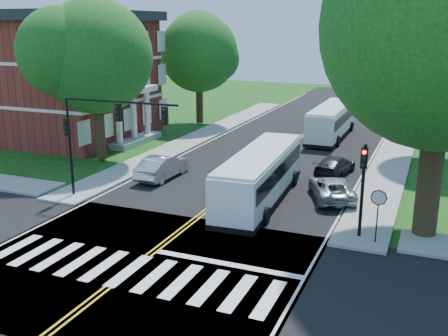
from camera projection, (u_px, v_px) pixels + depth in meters
The scene contains 22 objects.
ground at pixel (136, 266), 21.89m from camera, with size 140.00×140.00×0.00m, color #104210.
road at pixel (268, 163), 37.92m from camera, with size 14.00×96.00×0.01m, color black.
cross_road at pixel (136, 266), 21.88m from camera, with size 60.00×12.00×0.01m, color black.
center_line at pixel (283, 151), 41.48m from camera, with size 0.36×70.00×0.01m, color gold.
edge_line_w at pixel (205, 144), 43.98m from camera, with size 0.12×70.00×0.01m, color silver.
edge_line_e at pixel (371, 159), 38.99m from camera, with size 0.12×70.00×0.01m, color silver.
crosswalk at pixel (129, 271), 21.44m from camera, with size 12.60×3.00×0.01m, color silver.
stop_bar at pixel (227, 264), 22.02m from camera, with size 6.60×0.40×0.01m, color silver.
sidewalk_nw at pixel (204, 135), 47.19m from camera, with size 2.60×40.00×0.15m, color gray.
sidewalk_ne at pixel (396, 151), 41.09m from camera, with size 2.60×40.00×0.15m, color gray.
tree_ne_big at pixel (446, 27), 22.40m from camera, with size 10.80×10.80×14.91m.
tree_west_near at pixel (95, 57), 36.57m from camera, with size 8.00×8.00×11.40m.
tree_west_far at pixel (199, 53), 50.78m from camera, with size 7.60×7.60×10.67m.
brick_building at pixel (39, 74), 46.32m from camera, with size 20.00×13.00×10.80m.
signal_nw at pixel (102, 126), 28.59m from camera, with size 7.15×0.46×5.66m.
signal_ne at pixel (363, 179), 23.82m from camera, with size 0.30×0.46×4.40m.
stop_sign at pixel (378, 203), 23.36m from camera, with size 0.76×0.08×2.53m.
bus_lead at pixel (261, 175), 29.47m from camera, with size 3.16×11.25×2.88m.
bus_follow at pixel (332, 121), 46.07m from camera, with size 2.69×10.96×2.83m.
hatchback at pixel (163, 167), 34.07m from camera, with size 1.62×4.64×1.53m, color silver.
suv at pixel (332, 188), 30.01m from camera, with size 2.15×4.66×1.30m, color #A8AAAF.
dark_sedan at pixel (335, 165), 34.91m from camera, with size 1.76×4.33×1.26m, color black.
Camera 1 is at (11.04, -17.08, 9.80)m, focal length 42.00 mm.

